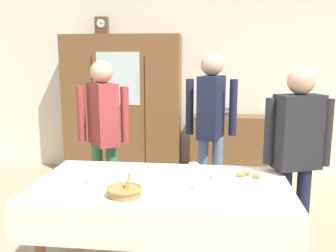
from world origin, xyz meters
The scene contains 19 objects.
back_wall centered at (0.00, 2.65, 1.35)m, with size 6.40×0.10×2.70m, color silver.
dining_table centered at (0.00, -0.24, 0.66)m, with size 1.85×1.01×0.76m.
wall_cabinet centered at (-0.90, 2.35, 0.99)m, with size 1.64×0.46×1.97m.
mantel_clock centered at (-1.17, 2.35, 2.09)m, with size 0.18×0.11×0.24m.
bookshelf_low centered at (0.61, 2.41, 0.43)m, with size 1.08×0.35×0.85m.
book_stack centered at (0.61, 2.41, 0.91)m, with size 0.17×0.22×0.11m.
tea_cup_mid_right centered at (-0.77, -0.15, 0.79)m, with size 0.13×0.13×0.06m.
tea_cup_far_right centered at (0.27, -0.30, 0.78)m, with size 0.13×0.13×0.06m.
tea_cup_mid_left centered at (0.40, -0.07, 0.79)m, with size 0.13×0.13×0.06m.
tea_cup_near_left centered at (0.22, 0.12, 0.79)m, with size 0.13×0.13×0.06m.
tea_cup_front_edge centered at (-0.36, -0.08, 0.79)m, with size 0.13×0.13×0.06m.
tea_cup_near_right centered at (-0.50, -0.29, 0.79)m, with size 0.13×0.13×0.06m.
bread_basket centered at (-0.21, -0.48, 0.79)m, with size 0.24×0.24×0.16m.
pastry_plate centered at (0.64, -0.03, 0.77)m, with size 0.28×0.28×0.05m.
spoon_mid_right centered at (-0.45, -0.50, 0.76)m, with size 0.12×0.02×0.01m.
spoon_near_left centered at (0.51, -0.22, 0.76)m, with size 0.12×0.02×0.01m.
person_near_right_end centered at (0.35, 0.99, 1.04)m, with size 0.52×0.40×1.71m.
person_behind_table_left centered at (-0.70, 0.72, 0.99)m, with size 0.52×0.41×1.63m.
person_by_cabinet centered at (1.03, 0.20, 0.96)m, with size 0.52×0.32×1.59m.
Camera 1 is at (0.34, -2.74, 1.66)m, focal length 39.34 mm.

